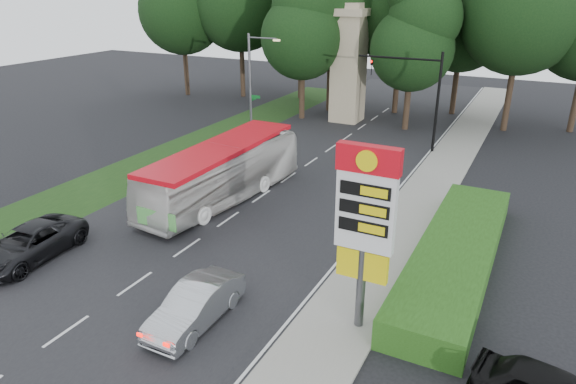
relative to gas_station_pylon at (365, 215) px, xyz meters
The scene contains 15 objects.
ground 10.41m from the gas_station_pylon, 167.77° to the right, with size 120.00×120.00×0.00m, color black.
road_surface 14.30m from the gas_station_pylon, 132.60° to the left, with size 14.00×80.00×0.02m, color black.
sidewalk_right 10.95m from the gas_station_pylon, 94.00° to the left, with size 3.00×80.00×0.12m, color gray.
grass_verge_left 25.01m from the gas_station_pylon, 139.44° to the left, with size 5.00×50.00×0.02m, color #193814.
hedge 7.49m from the gas_station_pylon, 69.05° to the left, with size 3.00×14.00×1.20m, color #214813.
gas_station_pylon is the anchor object (origin of this frame).
traffic_signal_mast 22.29m from the gas_station_pylon, 99.09° to the left, with size 6.10×0.35×7.20m.
streetlight_signs 25.74m from the gas_station_pylon, 128.96° to the left, with size 2.75×0.98×8.00m.
monument 30.17m from the gas_station_pylon, 111.80° to the left, with size 3.00×3.00×10.05m.
tree_east_near 35.54m from the gas_station_pylon, 95.22° to the left, with size 8.12×8.12×15.95m.
tree_monument_left 31.28m from the gas_station_pylon, 119.37° to the left, with size 7.28×7.28×14.30m.
tree_monument_right 28.32m from the gas_station_pylon, 101.71° to the left, with size 6.72×6.72×13.20m.
transit_bus 13.60m from the gas_station_pylon, 144.92° to the left, with size 2.71×11.59×3.23m, color silver.
sedan_silver 6.97m from the gas_station_pylon, 155.76° to the right, with size 1.57×4.49×1.48m, color #ABAFB3.
suv_charcoal 15.47m from the gas_station_pylon, behind, with size 2.48×5.38×1.50m, color black.
Camera 1 is at (13.89, -12.82, 11.54)m, focal length 32.00 mm.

